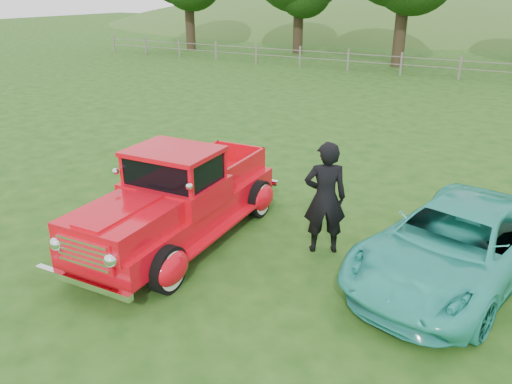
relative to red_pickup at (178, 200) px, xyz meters
The scene contains 6 objects.
ground 1.91m from the red_pickup, 28.55° to the right, with size 140.00×140.00×0.00m, color #1D4713.
distant_hills 58.93m from the red_pickup, 92.50° to the left, with size 116.00×60.00×18.00m.
fence_line 21.22m from the red_pickup, 85.87° to the left, with size 48.00×0.12×1.20m.
red_pickup is the anchor object (origin of this frame).
teal_sedan 4.77m from the red_pickup, 13.03° to the left, with size 2.06×4.46×1.24m, color #2DB4A3.
man 2.65m from the red_pickup, 20.44° to the left, with size 0.74×0.49×2.03m, color black.
Camera 1 is at (3.84, -5.71, 4.37)m, focal length 35.00 mm.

